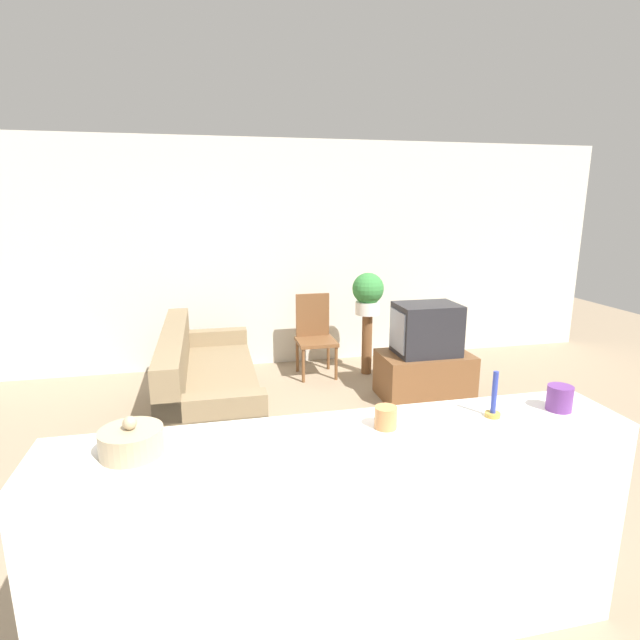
{
  "coord_description": "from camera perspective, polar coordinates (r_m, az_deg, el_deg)",
  "views": [
    {
      "loc": [
        -0.55,
        -2.58,
        1.99
      ],
      "look_at": [
        0.5,
        2.07,
        0.85
      ],
      "focal_mm": 28.0,
      "sensor_mm": 36.0,
      "label": 1
    }
  ],
  "objects": [
    {
      "name": "candlestick",
      "position": [
        2.42,
        19.22,
        -8.91
      ],
      "size": [
        0.07,
        0.07,
        0.22
      ],
      "color": "#B7933D",
      "rests_on": "foreground_counter"
    },
    {
      "name": "plant_stand",
      "position": [
        5.88,
        5.37,
        -2.74
      ],
      "size": [
        0.12,
        0.12,
        0.72
      ],
      "color": "brown",
      "rests_on": "ground_plane"
    },
    {
      "name": "ground_plane",
      "position": [
        3.31,
        -0.67,
        -23.59
      ],
      "size": [
        14.0,
        14.0,
        0.0
      ],
      "primitive_type": "plane",
      "color": "gray"
    },
    {
      "name": "coffee_tin",
      "position": [
        2.62,
        25.7,
        -8.04
      ],
      "size": [
        0.12,
        0.12,
        0.12
      ],
      "color": "#66337F",
      "rests_on": "foreground_counter"
    },
    {
      "name": "tv_stand",
      "position": [
        5.31,
        11.82,
        -6.19
      ],
      "size": [
        0.92,
        0.58,
        0.47
      ],
      "color": "brown",
      "rests_on": "ground_plane"
    },
    {
      "name": "wall_back",
      "position": [
        6.07,
        -7.54,
        7.27
      ],
      "size": [
        9.0,
        0.06,
        2.7
      ],
      "color": "beige",
      "rests_on": "ground_plane"
    },
    {
      "name": "foreground_counter",
      "position": [
        2.46,
        2.99,
        -23.49
      ],
      "size": [
        2.55,
        0.44,
        1.03
      ],
      "color": "white",
      "rests_on": "ground_plane"
    },
    {
      "name": "decorative_bowl",
      "position": [
        2.12,
        -20.75,
        -12.82
      ],
      "size": [
        0.24,
        0.24,
        0.16
      ],
      "color": "tan",
      "rests_on": "foreground_counter"
    },
    {
      "name": "television",
      "position": [
        5.16,
        12.02,
        -1.02
      ],
      "size": [
        0.63,
        0.46,
        0.52
      ],
      "color": "#232328",
      "rests_on": "tv_stand"
    },
    {
      "name": "wooden_chair",
      "position": [
        5.81,
        -0.62,
        -1.41
      ],
      "size": [
        0.44,
        0.44,
        0.94
      ],
      "color": "brown",
      "rests_on": "ground_plane"
    },
    {
      "name": "couch",
      "position": [
        4.69,
        -12.88,
        -7.85
      ],
      "size": [
        0.81,
        2.05,
        0.88
      ],
      "color": "#847051",
      "rests_on": "ground_plane"
    },
    {
      "name": "potted_plant",
      "position": [
        5.74,
        5.51,
        3.16
      ],
      "size": [
        0.36,
        0.36,
        0.48
      ],
      "color": "white",
      "rests_on": "plant_stand"
    },
    {
      "name": "candle_jar",
      "position": [
        2.21,
        7.52,
        -10.98
      ],
      "size": [
        0.1,
        0.1,
        0.1
      ],
      "color": "#C6844C",
      "rests_on": "foreground_counter"
    }
  ]
}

